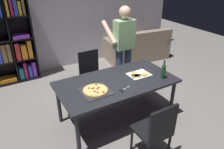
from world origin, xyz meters
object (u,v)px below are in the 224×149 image
at_px(chair_near_camera, 156,129).
at_px(person_serving_pizza, 124,46).
at_px(bookshelf, 2,43).
at_px(wine_bottle, 163,72).
at_px(dining_table, 117,85).
at_px(chair_far_side, 91,71).
at_px(couch, 137,49).
at_px(pepperoni_pizza_on_tray, 95,90).
at_px(kitchen_scissors, 123,90).

bearing_deg(chair_near_camera, person_serving_pizza, 70.58).
relative_size(bookshelf, wine_bottle, 6.17).
bearing_deg(bookshelf, dining_table, -59.33).
xyz_separation_m(chair_far_side, person_serving_pizza, (0.61, -0.22, 0.49)).
height_order(couch, pepperoni_pizza_on_tray, couch).
relative_size(chair_near_camera, kitchen_scissors, 4.53).
bearing_deg(dining_table, kitchen_scissors, -102.20).
height_order(chair_far_side, kitchen_scissors, chair_far_side).
bearing_deg(dining_table, chair_far_side, 90.00).
bearing_deg(bookshelf, person_serving_pizza, -38.64).
bearing_deg(couch, kitchen_scissors, -130.76).
height_order(person_serving_pizza, wine_bottle, person_serving_pizza).
relative_size(couch, person_serving_pizza, 1.02).
height_order(couch, wine_bottle, wine_bottle).
distance_m(dining_table, kitchen_scissors, 0.29).
xyz_separation_m(chair_near_camera, bookshelf, (-1.41, 3.36, 0.41)).
bearing_deg(couch, chair_far_side, -151.99).
bearing_deg(chair_near_camera, bookshelf, 112.78).
xyz_separation_m(person_serving_pizza, pepperoni_pizza_on_tray, (-1.04, -0.87, -0.23)).
height_order(dining_table, wine_bottle, wine_bottle).
relative_size(chair_near_camera, wine_bottle, 2.85).
bearing_deg(chair_near_camera, dining_table, 90.00).
xyz_separation_m(dining_table, person_serving_pizza, (0.61, 0.76, 0.31)).
relative_size(couch, pepperoni_pizza_on_tray, 4.19).
relative_size(dining_table, pepperoni_pizza_on_tray, 4.40).
relative_size(dining_table, bookshelf, 0.96).
xyz_separation_m(chair_far_side, couch, (1.89, 1.01, -0.21)).
bearing_deg(dining_table, person_serving_pizza, 51.09).
distance_m(dining_table, couch, 2.77).
bearing_deg(wine_bottle, couch, 62.29).
bearing_deg(chair_far_side, chair_near_camera, -90.00).
distance_m(dining_table, bookshelf, 2.77).
xyz_separation_m(bookshelf, pepperoni_pizza_on_tray, (0.98, -2.48, -0.16)).
relative_size(chair_far_side, couch, 0.50).
bearing_deg(wine_bottle, pepperoni_pizza_on_tray, 170.41).
height_order(dining_table, person_serving_pizza, person_serving_pizza).
xyz_separation_m(couch, kitchen_scissors, (-1.95, -2.27, 0.45)).
bearing_deg(pepperoni_pizza_on_tray, dining_table, 13.95).
height_order(couch, kitchen_scissors, couch).
bearing_deg(chair_near_camera, wine_bottle, 44.58).
xyz_separation_m(chair_near_camera, couch, (1.89, 2.97, -0.21)).
bearing_deg(chair_far_side, couch, 28.01).
relative_size(dining_table, chair_far_side, 2.08).
bearing_deg(bookshelf, couch, -6.73).
bearing_deg(chair_far_side, kitchen_scissors, -92.74).
distance_m(dining_table, chair_near_camera, 0.99).
distance_m(couch, pepperoni_pizza_on_tray, 3.16).
xyz_separation_m(dining_table, bookshelf, (-1.41, 2.38, 0.24)).
distance_m(chair_near_camera, pepperoni_pizza_on_tray, 1.01).
bearing_deg(dining_table, chair_near_camera, -90.00).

